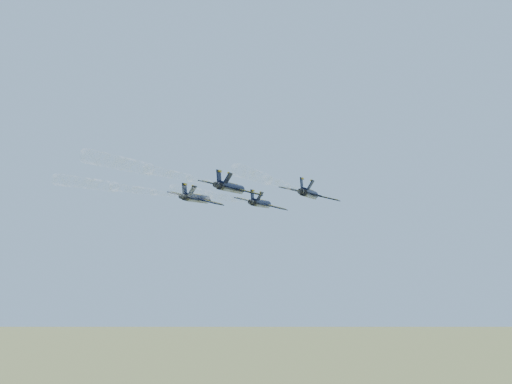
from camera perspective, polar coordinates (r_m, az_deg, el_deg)
The scene contains 8 objects.
jet_lead at distance 130.68m, azimuth 0.51°, elevation -1.17°, with size 12.05×16.88×4.70m.
jet_left at distance 122.92m, azimuth -5.93°, elevation -0.64°, with size 12.05×16.88×4.70m.
jet_right at distance 116.24m, azimuth 5.35°, elevation -0.19°, with size 12.05×16.88×4.70m.
jet_slot at distance 108.21m, azimuth -2.49°, elevation 0.42°, with size 12.05×16.88×4.70m.
smoke_trail_lead at distance 98.34m, azimuth -4.27°, elevation 1.37°, with size 15.47×41.64×1.99m.
smoke_trail_left at distance 92.19m, azimuth -13.29°, elevation 2.26°, with size 15.47×41.64×1.99m.
smoke_trail_right at distance 83.29m, azimuth 1.63°, elevation 3.19°, with size 15.47×41.64×1.99m.
smoke_trail_slot at distance 76.86m, azimuth -9.91°, elevation 4.33°, with size 15.47×41.64×1.99m.
Camera 1 is at (65.74, -96.65, 83.01)m, focal length 40.00 mm.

